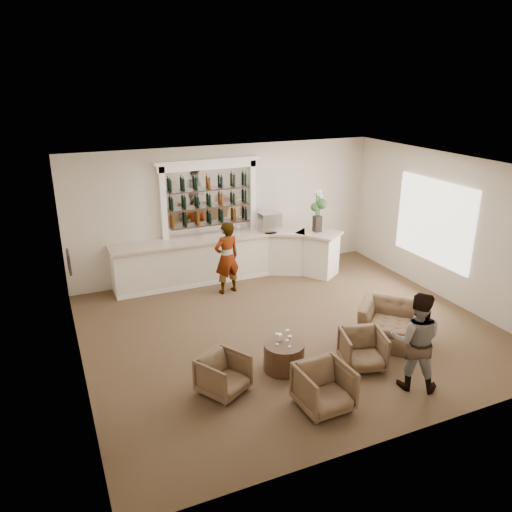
{
  "coord_description": "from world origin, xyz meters",
  "views": [
    {
      "loc": [
        -4.25,
        -8.03,
        4.87
      ],
      "look_at": [
        -0.34,
        0.9,
        1.34
      ],
      "focal_mm": 35.0,
      "sensor_mm": 36.0,
      "label": 1
    }
  ],
  "objects_px": {
    "espresso_machine": "(269,221)",
    "armchair_left": "(223,375)",
    "cocktail_table": "(284,356)",
    "bar_counter": "(229,258)",
    "guest": "(416,341)",
    "armchair_center": "(324,388)",
    "armchair_right": "(363,349)",
    "flower_vase": "(318,208)",
    "armchair_far": "(392,324)",
    "sommelier": "(227,258)"
  },
  "relations": [
    {
      "from": "espresso_machine",
      "to": "armchair_left",
      "type": "bearing_deg",
      "value": -122.85
    },
    {
      "from": "cocktail_table",
      "to": "armchair_left",
      "type": "distance_m",
      "value": 1.22
    },
    {
      "from": "bar_counter",
      "to": "espresso_machine",
      "type": "xyz_separation_m",
      "value": [
        1.12,
        0.05,
        0.8
      ]
    },
    {
      "from": "guest",
      "to": "armchair_center",
      "type": "distance_m",
      "value": 1.71
    },
    {
      "from": "armchair_right",
      "to": "espresso_machine",
      "type": "relative_size",
      "value": 1.38
    },
    {
      "from": "flower_vase",
      "to": "armchair_center",
      "type": "bearing_deg",
      "value": -118.75
    },
    {
      "from": "bar_counter",
      "to": "armchair_center",
      "type": "relative_size",
      "value": 7.19
    },
    {
      "from": "bar_counter",
      "to": "flower_vase",
      "type": "relative_size",
      "value": 5.27
    },
    {
      "from": "armchair_far",
      "to": "flower_vase",
      "type": "bearing_deg",
      "value": 128.04
    },
    {
      "from": "armchair_far",
      "to": "flower_vase",
      "type": "height_order",
      "value": "flower_vase"
    },
    {
      "from": "bar_counter",
      "to": "sommelier",
      "type": "xyz_separation_m",
      "value": [
        -0.34,
        -0.74,
        0.29
      ]
    },
    {
      "from": "bar_counter",
      "to": "armchair_far",
      "type": "height_order",
      "value": "bar_counter"
    },
    {
      "from": "guest",
      "to": "bar_counter",
      "type": "bearing_deg",
      "value": -41.57
    },
    {
      "from": "bar_counter",
      "to": "espresso_machine",
      "type": "distance_m",
      "value": 1.38
    },
    {
      "from": "armchair_center",
      "to": "espresso_machine",
      "type": "bearing_deg",
      "value": 71.55
    },
    {
      "from": "cocktail_table",
      "to": "armchair_far",
      "type": "bearing_deg",
      "value": 0.62
    },
    {
      "from": "guest",
      "to": "flower_vase",
      "type": "distance_m",
      "value": 5.23
    },
    {
      "from": "armchair_far",
      "to": "armchair_center",
      "type": "bearing_deg",
      "value": -105.98
    },
    {
      "from": "guest",
      "to": "espresso_machine",
      "type": "relative_size",
      "value": 3.12
    },
    {
      "from": "sommelier",
      "to": "cocktail_table",
      "type": "bearing_deg",
      "value": 76.03
    },
    {
      "from": "guest",
      "to": "armchair_far",
      "type": "distance_m",
      "value": 1.53
    },
    {
      "from": "armchair_right",
      "to": "armchair_far",
      "type": "height_order",
      "value": "armchair_far"
    },
    {
      "from": "cocktail_table",
      "to": "flower_vase",
      "type": "bearing_deg",
      "value": 53.19
    },
    {
      "from": "bar_counter",
      "to": "cocktail_table",
      "type": "bearing_deg",
      "value": -97.95
    },
    {
      "from": "espresso_machine",
      "to": "armchair_center",
      "type": "bearing_deg",
      "value": -106.56
    },
    {
      "from": "cocktail_table",
      "to": "armchair_center",
      "type": "bearing_deg",
      "value": -86.59
    },
    {
      "from": "cocktail_table",
      "to": "espresso_machine",
      "type": "height_order",
      "value": "espresso_machine"
    },
    {
      "from": "guest",
      "to": "armchair_center",
      "type": "relative_size",
      "value": 2.12
    },
    {
      "from": "espresso_machine",
      "to": "cocktail_table",
      "type": "bearing_deg",
      "value": -111.73
    },
    {
      "from": "bar_counter",
      "to": "flower_vase",
      "type": "bearing_deg",
      "value": -13.55
    },
    {
      "from": "cocktail_table",
      "to": "armchair_left",
      "type": "height_order",
      "value": "armchair_left"
    },
    {
      "from": "guest",
      "to": "armchair_right",
      "type": "bearing_deg",
      "value": -26.69
    },
    {
      "from": "espresso_machine",
      "to": "flower_vase",
      "type": "distance_m",
      "value": 1.28
    },
    {
      "from": "cocktail_table",
      "to": "flower_vase",
      "type": "xyz_separation_m",
      "value": [
        2.79,
        3.73,
        1.5
      ]
    },
    {
      "from": "armchair_center",
      "to": "sommelier",
      "type": "bearing_deg",
      "value": 85.79
    },
    {
      "from": "armchair_left",
      "to": "espresso_machine",
      "type": "xyz_separation_m",
      "value": [
        2.91,
        4.52,
        1.05
      ]
    },
    {
      "from": "armchair_left",
      "to": "espresso_machine",
      "type": "bearing_deg",
      "value": 27.36
    },
    {
      "from": "sommelier",
      "to": "flower_vase",
      "type": "bearing_deg",
      "value": 174.97
    },
    {
      "from": "sommelier",
      "to": "armchair_center",
      "type": "relative_size",
      "value": 2.18
    },
    {
      "from": "guest",
      "to": "flower_vase",
      "type": "bearing_deg",
      "value": -65.02
    },
    {
      "from": "armchair_far",
      "to": "flower_vase",
      "type": "xyz_separation_m",
      "value": [
        0.46,
        3.7,
        1.36
      ]
    },
    {
      "from": "sommelier",
      "to": "armchair_left",
      "type": "relative_size",
      "value": 2.43
    },
    {
      "from": "guest",
      "to": "espresso_machine",
      "type": "xyz_separation_m",
      "value": [
        -0.0,
        5.61,
        0.53
      ]
    },
    {
      "from": "armchair_center",
      "to": "espresso_machine",
      "type": "height_order",
      "value": "espresso_machine"
    },
    {
      "from": "cocktail_table",
      "to": "guest",
      "type": "bearing_deg",
      "value": -37.23
    },
    {
      "from": "armchair_far",
      "to": "sommelier",
      "type": "bearing_deg",
      "value": 165.77
    },
    {
      "from": "armchair_far",
      "to": "espresso_machine",
      "type": "relative_size",
      "value": 2.22
    },
    {
      "from": "armchair_center",
      "to": "armchair_left",
      "type": "bearing_deg",
      "value": 139.75
    },
    {
      "from": "armchair_center",
      "to": "armchair_far",
      "type": "relative_size",
      "value": 0.66
    },
    {
      "from": "espresso_machine",
      "to": "bar_counter",
      "type": "bearing_deg",
      "value": -177.53
    }
  ]
}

